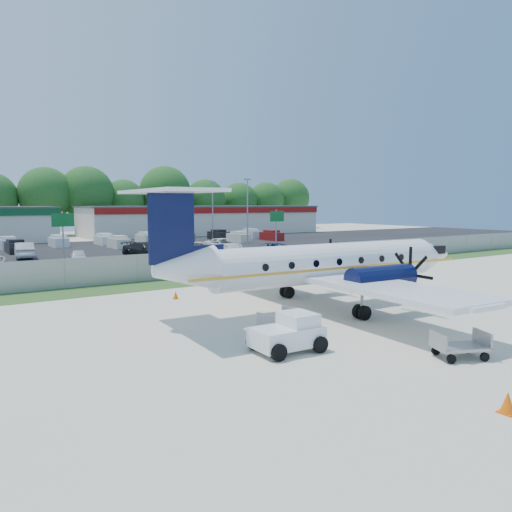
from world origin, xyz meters
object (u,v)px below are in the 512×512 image
aircraft (323,263)px  pushback_tug (289,333)px  baggage_cart_far (460,346)px  baggage_cart_near (280,322)px

aircraft → pushback_tug: size_ratio=7.47×
baggage_cart_far → aircraft: bearing=79.3°
aircraft → baggage_cart_near: (-5.13, -3.03, -1.96)m
aircraft → baggage_cart_near: bearing=-149.4°
baggage_cart_near → baggage_cart_far: baggage_cart_near is taller
baggage_cart_near → baggage_cart_far: bearing=-63.5°
aircraft → baggage_cart_far: size_ratio=9.37×
pushback_tug → baggage_cart_near: 2.75m
pushback_tug → baggage_cart_far: size_ratio=1.25×
baggage_cart_near → baggage_cart_far: size_ratio=0.98×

